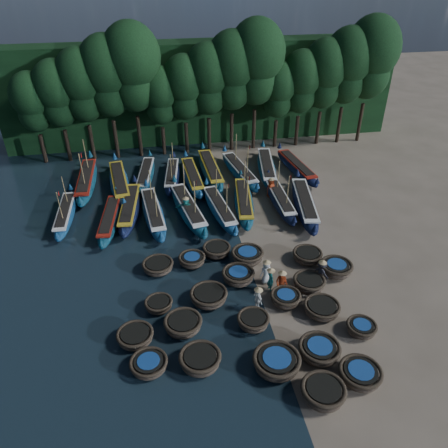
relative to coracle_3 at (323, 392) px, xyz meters
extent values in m
plane|color=gray|center=(-1.16, 9.62, -0.49)|extent=(120.00, 120.00, 0.00)
cube|color=black|center=(-1.16, 33.12, 4.51)|extent=(40.00, 3.00, 10.00)
ellipsoid|color=brown|center=(0.00, 0.00, -0.11)|extent=(2.21, 2.21, 0.76)
torus|color=#3A2F22|center=(0.00, 0.00, 0.25)|extent=(2.16, 2.16, 0.23)
cylinder|color=black|center=(0.00, 0.00, 0.29)|extent=(1.62, 1.62, 0.07)
ellipsoid|color=brown|center=(2.17, 0.70, -0.15)|extent=(2.32, 2.32, 0.67)
torus|color=#3A2F22|center=(2.17, 0.70, 0.17)|extent=(2.15, 2.15, 0.20)
cylinder|color=black|center=(2.17, 0.70, 0.21)|extent=(1.63, 1.63, 0.06)
cylinder|color=navy|center=(2.17, 0.70, 0.25)|extent=(1.26, 1.26, 0.04)
ellipsoid|color=brown|center=(-7.96, 3.10, -0.19)|extent=(2.14, 2.14, 0.58)
torus|color=#3A2F22|center=(-7.96, 3.10, 0.08)|extent=(1.94, 1.94, 0.18)
cylinder|color=black|center=(-7.96, 3.10, 0.11)|extent=(1.48, 1.48, 0.05)
cylinder|color=navy|center=(-7.96, 3.10, 0.15)|extent=(1.14, 1.14, 0.04)
ellipsoid|color=brown|center=(-5.41, 2.87, -0.12)|extent=(2.48, 2.48, 0.73)
torus|color=#3A2F22|center=(-5.41, 2.87, 0.22)|extent=(2.17, 2.17, 0.22)
cylinder|color=black|center=(-5.41, 2.87, 0.27)|extent=(1.64, 1.64, 0.07)
ellipsoid|color=brown|center=(-1.67, 2.05, -0.11)|extent=(2.44, 2.44, 0.75)
torus|color=#3A2F22|center=(-1.67, 2.05, 0.24)|extent=(2.45, 2.45, 0.23)
cylinder|color=black|center=(-1.67, 2.05, 0.29)|extent=(1.86, 1.86, 0.07)
cylinder|color=navy|center=(-1.67, 2.05, 0.33)|extent=(1.43, 1.43, 0.05)
ellipsoid|color=brown|center=(0.73, 2.47, -0.15)|extent=(2.63, 2.63, 0.68)
torus|color=#3A2F22|center=(0.73, 2.47, 0.17)|extent=(2.21, 2.21, 0.21)
cylinder|color=black|center=(0.73, 2.47, 0.21)|extent=(1.68, 1.68, 0.06)
cylinder|color=navy|center=(0.73, 2.47, 0.25)|extent=(1.29, 1.29, 0.04)
ellipsoid|color=brown|center=(3.56, 3.58, -0.19)|extent=(1.96, 1.96, 0.59)
torus|color=#3A2F22|center=(3.56, 3.58, 0.09)|extent=(1.69, 1.69, 0.18)
cylinder|color=black|center=(3.56, 3.58, 0.13)|extent=(1.26, 1.26, 0.05)
cylinder|color=navy|center=(3.56, 3.58, 0.16)|extent=(0.97, 0.97, 0.04)
ellipsoid|color=brown|center=(-8.63, 5.07, -0.18)|extent=(2.27, 2.27, 0.61)
torus|color=#3A2F22|center=(-8.63, 5.07, 0.11)|extent=(2.00, 2.00, 0.19)
cylinder|color=black|center=(-8.63, 5.07, 0.15)|extent=(1.53, 1.53, 0.06)
ellipsoid|color=brown|center=(-6.02, 5.44, -0.13)|extent=(2.29, 2.29, 0.72)
torus|color=#3A2F22|center=(-6.02, 5.44, 0.21)|extent=(2.14, 2.14, 0.22)
cylinder|color=black|center=(-6.02, 5.44, 0.26)|extent=(1.62, 1.62, 0.07)
ellipsoid|color=brown|center=(-2.16, 5.06, -0.15)|extent=(1.77, 1.77, 0.66)
torus|color=#3A2F22|center=(-2.16, 5.06, 0.16)|extent=(1.85, 1.85, 0.20)
cylinder|color=black|center=(-2.16, 5.06, 0.20)|extent=(1.38, 1.38, 0.06)
ellipsoid|color=brown|center=(0.14, 6.53, -0.16)|extent=(1.90, 1.90, 0.66)
torus|color=#3A2F22|center=(0.14, 6.53, 0.15)|extent=(1.85, 1.85, 0.20)
cylinder|color=black|center=(0.14, 6.53, 0.19)|extent=(1.38, 1.38, 0.06)
cylinder|color=navy|center=(0.14, 6.53, 0.23)|extent=(1.06, 1.06, 0.04)
ellipsoid|color=brown|center=(1.96, 5.38, -0.17)|extent=(2.29, 2.29, 0.62)
torus|color=#3A2F22|center=(1.96, 5.38, 0.12)|extent=(2.12, 2.12, 0.19)
cylinder|color=black|center=(1.96, 5.38, 0.16)|extent=(1.62, 1.62, 0.06)
ellipsoid|color=brown|center=(-7.27, 7.33, -0.20)|extent=(1.99, 1.99, 0.58)
torus|color=#3A2F22|center=(-7.27, 7.33, 0.08)|extent=(1.67, 1.67, 0.18)
cylinder|color=black|center=(-7.27, 7.33, 0.11)|extent=(1.25, 1.25, 0.05)
ellipsoid|color=brown|center=(-4.31, 7.45, -0.14)|extent=(2.66, 2.66, 0.69)
torus|color=#3A2F22|center=(-4.31, 7.45, 0.19)|extent=(2.26, 2.26, 0.21)
cylinder|color=black|center=(-4.31, 7.45, 0.23)|extent=(1.72, 1.72, 0.06)
ellipsoid|color=brown|center=(-2.23, 8.96, -0.12)|extent=(2.51, 2.51, 0.74)
torus|color=#3A2F22|center=(-2.23, 8.96, 0.23)|extent=(2.09, 2.09, 0.22)
cylinder|color=black|center=(-2.23, 8.96, 0.28)|extent=(1.56, 1.56, 0.07)
cylinder|color=navy|center=(-2.23, 8.96, 0.32)|extent=(1.20, 1.20, 0.04)
ellipsoid|color=brown|center=(1.94, 7.54, -0.12)|extent=(2.33, 2.33, 0.72)
torus|color=#3A2F22|center=(1.94, 7.54, 0.21)|extent=(2.03, 2.03, 0.22)
cylinder|color=black|center=(1.94, 7.54, 0.26)|extent=(1.52, 1.52, 0.07)
ellipsoid|color=brown|center=(4.13, 8.61, -0.11)|extent=(2.54, 2.54, 0.75)
torus|color=#3A2F22|center=(4.13, 8.61, 0.24)|extent=(2.13, 2.13, 0.23)
cylinder|color=black|center=(4.13, 8.61, 0.29)|extent=(1.60, 1.60, 0.07)
cylinder|color=navy|center=(4.13, 8.61, 0.34)|extent=(1.23, 1.23, 0.05)
ellipsoid|color=brown|center=(-7.16, 10.89, -0.17)|extent=(2.35, 2.35, 0.64)
torus|color=#3A2F22|center=(-7.16, 10.89, 0.13)|extent=(2.05, 2.05, 0.19)
cylinder|color=black|center=(-7.16, 10.89, 0.17)|extent=(1.56, 1.56, 0.06)
ellipsoid|color=brown|center=(-4.90, 11.17, -0.17)|extent=(1.81, 1.81, 0.63)
torus|color=#3A2F22|center=(-4.90, 11.17, 0.13)|extent=(1.81, 1.81, 0.19)
cylinder|color=black|center=(-4.90, 11.17, 0.17)|extent=(1.36, 1.36, 0.06)
cylinder|color=navy|center=(-4.90, 11.17, 0.21)|extent=(1.05, 1.05, 0.04)
ellipsoid|color=brown|center=(-3.12, 11.95, -0.15)|extent=(1.83, 1.83, 0.67)
torus|color=#3A2F22|center=(-3.12, 11.95, 0.16)|extent=(1.94, 1.94, 0.20)
cylinder|color=black|center=(-3.12, 11.95, 0.20)|extent=(1.45, 1.45, 0.06)
ellipsoid|color=brown|center=(-1.21, 10.92, -0.11)|extent=(2.19, 2.19, 0.74)
torus|color=#3A2F22|center=(-1.21, 10.92, 0.24)|extent=(2.18, 2.18, 0.23)
cylinder|color=black|center=(-1.21, 10.92, 0.28)|extent=(1.64, 1.64, 0.07)
cylinder|color=navy|center=(-1.21, 10.92, 0.33)|extent=(1.26, 1.26, 0.05)
ellipsoid|color=brown|center=(2.78, 10.29, -0.16)|extent=(2.28, 2.28, 0.66)
torus|color=#3A2F22|center=(2.78, 10.29, 0.15)|extent=(2.01, 2.01, 0.20)
cylinder|color=black|center=(2.78, 10.29, 0.19)|extent=(1.52, 1.52, 0.06)
ellipsoid|color=navy|center=(-13.89, 18.40, -0.03)|extent=(1.41, 7.32, 0.91)
cone|color=navy|center=(-13.84, 21.96, 0.56)|extent=(0.40, 0.40, 0.55)
cone|color=navy|center=(-13.94, 14.84, 0.52)|extent=(0.40, 0.40, 0.46)
cube|color=white|center=(-13.89, 18.40, 0.35)|extent=(1.03, 5.67, 0.11)
cube|color=black|center=(-13.89, 18.40, 0.43)|extent=(0.78, 4.94, 0.09)
cylinder|color=#997F4C|center=(-13.78, 19.49, 1.43)|extent=(0.06, 0.22, 2.56)
cylinder|color=#997F4C|center=(-13.82, 17.03, 1.43)|extent=(0.06, 0.22, 2.56)
plane|color=red|center=(-13.68, 17.02, 2.55)|extent=(0.00, 0.32, 0.32)
ellipsoid|color=navy|center=(-10.47, 17.07, -0.01)|extent=(2.12, 7.66, 0.95)
cone|color=navy|center=(-10.10, 20.73, 0.60)|extent=(0.42, 0.42, 0.57)
cone|color=navy|center=(-10.85, 13.40, 0.55)|extent=(0.42, 0.42, 0.47)
cube|color=maroon|center=(-10.47, 17.07, 0.38)|extent=(1.58, 5.93, 0.11)
cube|color=black|center=(-10.47, 17.07, 0.46)|extent=(1.25, 5.15, 0.09)
ellipsoid|color=#0E1133|center=(-9.00, 18.38, 0.03)|extent=(2.32, 8.36, 1.03)
cone|color=#0E1133|center=(-8.58, 22.38, 0.70)|extent=(0.45, 0.45, 0.62)
cone|color=#0E1133|center=(-9.41, 14.38, 0.65)|extent=(0.45, 0.45, 0.52)
cube|color=gold|center=(-9.00, 18.38, 0.46)|extent=(1.73, 6.47, 0.12)
cube|color=black|center=(-9.00, 18.38, 0.55)|extent=(1.37, 5.62, 0.10)
ellipsoid|color=navy|center=(-7.21, 17.40, 0.03)|extent=(2.34, 8.35, 1.03)
cone|color=navy|center=(-7.63, 21.39, 0.70)|extent=(0.45, 0.45, 0.62)
cone|color=navy|center=(-6.79, 13.40, 0.65)|extent=(0.45, 0.45, 0.51)
cube|color=white|center=(-7.21, 17.40, 0.46)|extent=(1.74, 6.46, 0.12)
cube|color=black|center=(-7.21, 17.40, 0.54)|extent=(1.38, 5.62, 0.10)
cylinder|color=#997F4C|center=(-7.23, 18.64, 1.68)|extent=(0.07, 0.24, 2.88)
cylinder|color=#997F4C|center=(-6.94, 15.87, 1.68)|extent=(0.07, 0.24, 2.88)
plane|color=red|center=(-6.79, 15.89, 2.93)|extent=(0.00, 0.36, 0.36)
ellipsoid|color=navy|center=(-4.50, 17.46, 0.06)|extent=(3.05, 8.85, 1.09)
cone|color=navy|center=(-5.23, 21.64, 0.77)|extent=(0.48, 0.48, 0.65)
cone|color=navy|center=(-3.76, 13.28, 0.71)|extent=(0.48, 0.48, 0.54)
cube|color=white|center=(-4.50, 17.46, 0.52)|extent=(2.29, 6.84, 0.13)
cube|color=black|center=(-4.50, 17.46, 0.60)|extent=(1.85, 5.93, 0.11)
cylinder|color=#997F4C|center=(-4.62, 18.77, 1.80)|extent=(0.08, 0.26, 3.05)
cylinder|color=#997F4C|center=(-4.11, 15.87, 1.80)|extent=(0.08, 0.26, 3.05)
plane|color=red|center=(-3.95, 15.90, 3.13)|extent=(0.00, 0.38, 0.38)
ellipsoid|color=navy|center=(-2.06, 17.14, 0.01)|extent=(2.46, 7.98, 0.98)
cone|color=navy|center=(-2.57, 20.94, 0.64)|extent=(0.43, 0.43, 0.59)
cone|color=navy|center=(-1.54, 13.35, 0.59)|extent=(0.43, 0.43, 0.49)
cube|color=white|center=(-2.06, 17.14, 0.42)|extent=(1.84, 6.17, 0.12)
cube|color=black|center=(-2.06, 17.14, 0.50)|extent=(1.47, 5.36, 0.10)
cylinder|color=#997F4C|center=(-2.12, 18.32, 1.58)|extent=(0.07, 0.23, 2.75)
cylinder|color=#997F4C|center=(-1.76, 15.69, 1.58)|extent=(0.07, 0.23, 2.75)
plane|color=red|center=(-1.62, 15.71, 2.77)|extent=(0.00, 0.34, 0.34)
ellipsoid|color=navy|center=(0.01, 17.82, 0.03)|extent=(2.64, 8.40, 1.03)
cone|color=navy|center=(0.58, 21.81, 0.70)|extent=(0.45, 0.45, 0.62)
cone|color=navy|center=(-0.56, 13.83, 0.65)|extent=(0.45, 0.45, 0.52)
cube|color=gold|center=(0.01, 17.82, 0.47)|extent=(1.98, 6.50, 0.12)
cube|color=black|center=(0.01, 17.82, 0.55)|extent=(1.59, 5.64, 0.10)
cylinder|color=#997F4C|center=(0.29, 19.03, 1.69)|extent=(0.07, 0.25, 2.89)
cylinder|color=#997F4C|center=(-0.10, 16.27, 1.69)|extent=(0.07, 0.25, 2.89)
plane|color=red|center=(0.05, 16.25, 2.95)|extent=(0.00, 0.36, 0.36)
ellipsoid|color=#0E1133|center=(2.99, 17.72, 0.01)|extent=(1.45, 7.87, 0.98)
cone|color=#0E1133|center=(3.00, 21.55, 0.64)|extent=(0.43, 0.43, 0.59)
cone|color=#0E1133|center=(2.97, 13.88, 0.60)|extent=(0.43, 0.43, 0.49)
cube|color=white|center=(2.99, 17.72, 0.42)|extent=(1.06, 6.10, 0.12)
cube|color=black|center=(2.99, 17.72, 0.50)|extent=(0.79, 5.31, 0.10)
cylinder|color=#997F4C|center=(3.09, 18.90, 1.58)|extent=(0.07, 0.23, 2.75)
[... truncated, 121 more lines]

